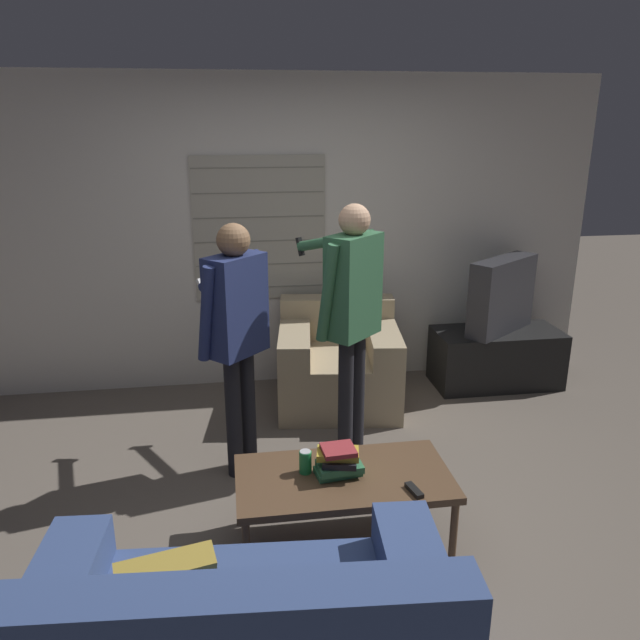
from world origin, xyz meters
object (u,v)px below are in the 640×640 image
(tv, at_px, (502,295))
(soda_can, at_px, (305,462))
(spare_remote, at_px, (414,490))
(person_left_standing, at_px, (236,322))
(person_right_standing, at_px, (351,304))
(coffee_table, at_px, (344,481))
(armchair_beige, at_px, (338,364))
(book_stack, at_px, (339,462))

(tv, bearing_deg, soda_can, 8.69)
(soda_can, distance_m, spare_remote, 0.58)
(person_left_standing, distance_m, person_right_standing, 0.74)
(person_right_standing, height_order, soda_can, person_right_standing)
(coffee_table, relative_size, soda_can, 8.94)
(person_left_standing, bearing_deg, coffee_table, -103.90)
(coffee_table, distance_m, person_left_standing, 1.18)
(person_left_standing, bearing_deg, person_right_standing, -39.53)
(coffee_table, height_order, person_right_standing, person_right_standing)
(armchair_beige, relative_size, coffee_table, 0.92)
(person_right_standing, height_order, spare_remote, person_right_standing)
(armchair_beige, height_order, coffee_table, armchair_beige)
(person_right_standing, xyz_separation_m, spare_remote, (0.10, -1.13, -0.64))
(tv, xyz_separation_m, person_right_standing, (-1.48, -0.99, 0.29))
(person_left_standing, distance_m, soda_can, 1.01)
(person_left_standing, xyz_separation_m, book_stack, (0.49, -0.84, -0.51))
(coffee_table, distance_m, book_stack, 0.12)
(tv, relative_size, person_right_standing, 0.41)
(person_left_standing, relative_size, spare_remote, 12.00)
(tv, relative_size, person_left_standing, 0.44)
(person_right_standing, bearing_deg, coffee_table, -146.58)
(coffee_table, height_order, person_left_standing, person_left_standing)
(book_stack, distance_m, spare_remote, 0.41)
(person_right_standing, xyz_separation_m, book_stack, (-0.24, -0.92, -0.57))
(armchair_beige, xyz_separation_m, person_right_standing, (-0.08, -0.86, 0.76))
(armchair_beige, relative_size, book_stack, 4.09)
(armchair_beige, height_order, soda_can, armchair_beige)
(soda_can, height_order, spare_remote, soda_can)
(person_right_standing, bearing_deg, tv, -9.63)
(person_left_standing, bearing_deg, book_stack, -105.03)
(armchair_beige, distance_m, coffee_table, 1.80)
(tv, height_order, book_stack, tv)
(tv, xyz_separation_m, soda_can, (-1.89, -1.86, -0.30))
(person_right_standing, relative_size, spare_remote, 12.65)
(book_stack, bearing_deg, person_right_standing, 75.32)
(book_stack, bearing_deg, tv, 48.02)
(armchair_beige, distance_m, soda_can, 1.80)
(tv, distance_m, book_stack, 2.59)
(person_right_standing, bearing_deg, soda_can, -158.77)
(coffee_table, xyz_separation_m, soda_can, (-0.19, 0.06, 0.10))
(person_left_standing, height_order, person_right_standing, person_right_standing)
(person_left_standing, xyz_separation_m, soda_can, (0.32, -0.79, -0.53))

